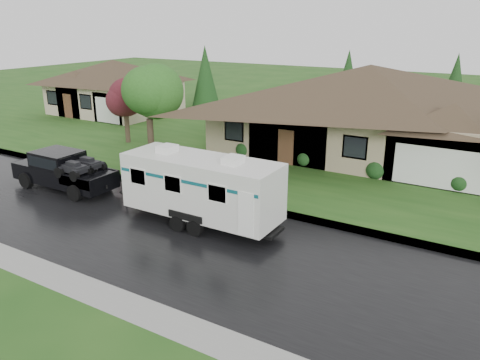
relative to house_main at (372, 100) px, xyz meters
The scene contains 11 objects.
ground 14.48m from the house_main, 99.41° to the right, with size 140.00×140.00×0.00m, color #204B17.
road 16.40m from the house_main, 98.24° to the right, with size 140.00×8.00×0.01m, color black.
curb 12.32m from the house_main, 101.19° to the right, with size 140.00×0.50×0.15m, color gray.
lawn 4.36m from the house_main, 153.11° to the left, with size 140.00×26.00×0.15m, color #204B17.
house_main is the anchor object (origin of this frame).
house_far 24.17m from the house_main, behind, with size 10.80×8.64×5.80m.
tree_left_green 13.79m from the house_main, 144.99° to the right, with size 3.43×3.43×5.68m.
tree_red 16.44m from the house_main, 159.89° to the right, with size 2.60×2.60×4.31m.
shrub_row 5.42m from the house_main, 93.69° to the right, with size 13.60×1.00×1.00m.
pickup_truck 18.64m from the house_main, 129.74° to the right, with size 5.87×2.23×1.96m.
travel_trailer 14.64m from the house_main, 101.93° to the right, with size 7.24×2.54×3.25m.
Camera 1 is at (10.15, -15.45, 8.32)m, focal length 35.00 mm.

